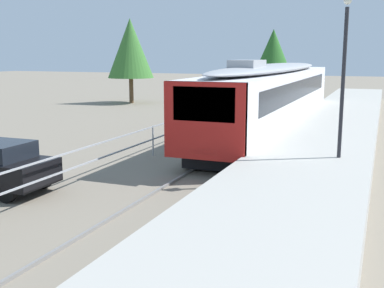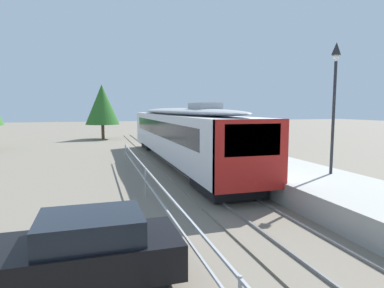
# 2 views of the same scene
# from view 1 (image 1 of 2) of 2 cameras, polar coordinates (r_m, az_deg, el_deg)

# --- Properties ---
(ground_plane) EXTENTS (160.00, 160.00, 0.00)m
(ground_plane) POSITION_cam_1_polar(r_m,az_deg,el_deg) (20.54, -2.66, -0.92)
(ground_plane) COLOR slate
(track_rails) EXTENTS (3.20, 60.00, 0.14)m
(track_rails) POSITION_cam_1_polar(r_m,az_deg,el_deg) (19.50, 5.40, -1.47)
(track_rails) COLOR slate
(track_rails) RESTS_ON ground
(commuter_train) EXTENTS (2.82, 20.75, 3.74)m
(commuter_train) POSITION_cam_1_polar(r_m,az_deg,el_deg) (25.29, 9.59, 6.04)
(commuter_train) COLOR silver
(commuter_train) RESTS_ON track_rails
(station_platform) EXTENTS (3.90, 60.00, 0.90)m
(station_platform) POSITION_cam_1_polar(r_m,az_deg,el_deg) (18.78, 14.97, -0.96)
(station_platform) COLOR #A8A59E
(station_platform) RESTS_ON ground
(platform_lamp_mid_platform) EXTENTS (0.34, 0.34, 5.35)m
(platform_lamp_mid_platform) POSITION_cam_1_polar(r_m,az_deg,el_deg) (15.49, 17.83, 12.05)
(platform_lamp_mid_platform) COLOR #232328
(platform_lamp_mid_platform) RESTS_ON station_platform
(tree_behind_carpark) EXTENTS (3.89, 3.89, 7.11)m
(tree_behind_carpark) POSITION_cam_1_polar(r_m,az_deg,el_deg) (41.47, -7.36, 11.23)
(tree_behind_carpark) COLOR brown
(tree_behind_carpark) RESTS_ON ground
(tree_behind_station_far) EXTENTS (3.93, 3.93, 6.41)m
(tree_behind_station_far) POSITION_cam_1_polar(r_m,az_deg,el_deg) (45.19, 9.63, 10.41)
(tree_behind_station_far) COLOR brown
(tree_behind_station_far) RESTS_ON ground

